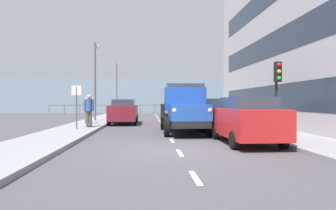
# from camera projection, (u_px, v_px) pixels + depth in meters

# --- Properties ---
(ground_plane) EXTENTS (80.00, 80.00, 0.00)m
(ground_plane) POSITION_uv_depth(u_px,v_px,m) (162.00, 124.00, 19.92)
(ground_plane) COLOR #423F44
(sidewalk_left) EXTENTS (2.48, 38.36, 0.15)m
(sidewalk_left) POSITION_uv_depth(u_px,v_px,m) (229.00, 123.00, 20.26)
(sidewalk_left) COLOR gray
(sidewalk_left) RESTS_ON ground_plane
(sidewalk_right) EXTENTS (2.48, 38.36, 0.15)m
(sidewalk_right) POSITION_uv_depth(u_px,v_px,m) (92.00, 123.00, 19.57)
(sidewalk_right) COLOR gray
(sidewalk_right) RESTS_ON ground_plane
(road_centreline_markings) EXTENTS (0.12, 35.06, 0.01)m
(road_centreline_markings) POSITION_uv_depth(u_px,v_px,m) (161.00, 124.00, 20.12)
(road_centreline_markings) COLOR silver
(road_centreline_markings) RESTS_ON ground_plane
(building_terrace) EXTENTS (6.06, 22.31, 10.82)m
(building_terrace) POSITION_uv_depth(u_px,v_px,m) (333.00, 31.00, 15.39)
(building_terrace) COLOR #B7B2B7
(building_terrace) RESTS_ON ground_plane
(sea_horizon) EXTENTS (80.00, 0.80, 5.00)m
(sea_horizon) POSITION_uv_depth(u_px,v_px,m) (154.00, 96.00, 42.02)
(sea_horizon) COLOR gray
(sea_horizon) RESTS_ON ground_plane
(seawall_railing) EXTENTS (28.08, 0.08, 1.20)m
(seawall_railing) POSITION_uv_depth(u_px,v_px,m) (155.00, 107.00, 38.44)
(seawall_railing) COLOR #4C5156
(seawall_railing) RESTS_ON ground_plane
(truck_vintage_blue) EXTENTS (2.17, 5.64, 2.43)m
(truck_vintage_blue) POSITION_uv_depth(u_px,v_px,m) (185.00, 109.00, 13.98)
(truck_vintage_blue) COLOR black
(truck_vintage_blue) RESTS_ON ground_plane
(car_red_kerbside_near) EXTENTS (1.83, 4.11, 1.72)m
(car_red_kerbside_near) POSITION_uv_depth(u_px,v_px,m) (246.00, 119.00, 10.49)
(car_red_kerbside_near) COLOR #B21E1E
(car_red_kerbside_near) RESTS_ON ground_plane
(car_black_kerbside_1) EXTENTS (1.77, 3.96, 1.72)m
(car_black_kerbside_1) POSITION_uv_depth(u_px,v_px,m) (213.00, 114.00, 15.68)
(car_black_kerbside_1) COLOR black
(car_black_kerbside_1) RESTS_ON ground_plane
(car_maroon_oppositeside_0) EXTENTS (1.89, 4.29, 1.72)m
(car_maroon_oppositeside_0) POSITION_uv_depth(u_px,v_px,m) (124.00, 111.00, 19.91)
(car_maroon_oppositeside_0) COLOR maroon
(car_maroon_oppositeside_0) RESTS_ON ground_plane
(pedestrian_near_railing) EXTENTS (0.53, 0.34, 1.81)m
(pedestrian_near_railing) POSITION_uv_depth(u_px,v_px,m) (89.00, 108.00, 15.87)
(pedestrian_near_railing) COLOR #4C473D
(pedestrian_near_railing) RESTS_ON sidewalk_right
(pedestrian_in_dark_coat) EXTENTS (0.53, 0.34, 1.71)m
(pedestrian_in_dark_coat) POSITION_uv_depth(u_px,v_px,m) (87.00, 108.00, 18.36)
(pedestrian_in_dark_coat) COLOR #4C473D
(pedestrian_in_dark_coat) RESTS_ON sidewalk_right
(traffic_light_near) EXTENTS (0.28, 0.41, 3.20)m
(traffic_light_near) POSITION_uv_depth(u_px,v_px,m) (277.00, 81.00, 12.79)
(traffic_light_near) COLOR black
(traffic_light_near) RESTS_ON sidewalk_left
(lamp_post_promenade) EXTENTS (0.32, 1.14, 5.91)m
(lamp_post_promenade) POSITION_uv_depth(u_px,v_px,m) (95.00, 74.00, 21.69)
(lamp_post_promenade) COLOR #59595B
(lamp_post_promenade) RESTS_ON sidewalk_right
(lamp_post_far) EXTENTS (0.32, 1.14, 6.11)m
(lamp_post_far) POSITION_uv_depth(u_px,v_px,m) (117.00, 83.00, 34.24)
(lamp_post_far) COLOR #59595B
(lamp_post_far) RESTS_ON sidewalk_right
(street_sign) EXTENTS (0.50, 0.07, 2.25)m
(street_sign) POSITION_uv_depth(u_px,v_px,m) (77.00, 99.00, 14.75)
(street_sign) COLOR #4C4C4C
(street_sign) RESTS_ON sidewalk_right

